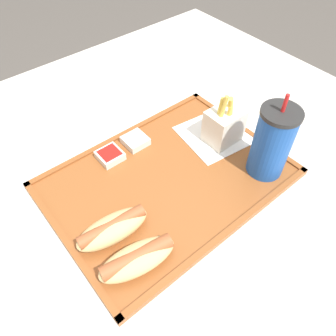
# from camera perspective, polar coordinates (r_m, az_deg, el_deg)

# --- Properties ---
(ground_plane) EXTENTS (8.00, 8.00, 0.00)m
(ground_plane) POSITION_cam_1_polar(r_m,az_deg,el_deg) (1.31, 0.85, -21.60)
(ground_plane) COLOR #4C4742
(dining_table) EXTENTS (1.16, 1.14, 0.71)m
(dining_table) POSITION_cam_1_polar(r_m,az_deg,el_deg) (0.98, 1.09, -14.66)
(dining_table) COLOR beige
(dining_table) RESTS_ON ground_plane
(food_tray) EXTENTS (0.47, 0.34, 0.01)m
(food_tray) POSITION_cam_1_polar(r_m,az_deg,el_deg) (0.67, 0.00, -1.95)
(food_tray) COLOR brown
(food_tray) RESTS_ON dining_table
(paper_napkin) EXTENTS (0.18, 0.16, 0.00)m
(paper_napkin) POSITION_cam_1_polar(r_m,az_deg,el_deg) (0.77, 8.79, 6.15)
(paper_napkin) COLOR white
(paper_napkin) RESTS_ON food_tray
(soda_cup) EXTENTS (0.08, 0.08, 0.19)m
(soda_cup) POSITION_cam_1_polar(r_m,az_deg,el_deg) (0.66, 17.68, 4.27)
(soda_cup) COLOR #194CA5
(soda_cup) RESTS_ON food_tray
(hot_dog_far) EXTENTS (0.14, 0.08, 0.04)m
(hot_dog_far) POSITION_cam_1_polar(r_m,az_deg,el_deg) (0.55, -5.40, -15.44)
(hot_dog_far) COLOR #DBB270
(hot_dog_far) RESTS_ON food_tray
(hot_dog_near) EXTENTS (0.14, 0.07, 0.04)m
(hot_dog_near) POSITION_cam_1_polar(r_m,az_deg,el_deg) (0.58, -9.66, -10.32)
(hot_dog_near) COLOR #DBB270
(hot_dog_near) RESTS_ON food_tray
(fries_carton) EXTENTS (0.08, 0.06, 0.13)m
(fries_carton) POSITION_cam_1_polar(r_m,az_deg,el_deg) (0.72, 9.72, 7.39)
(fries_carton) COLOR silver
(fries_carton) RESTS_ON food_tray
(sauce_cup_mayo) EXTENTS (0.05, 0.05, 0.02)m
(sauce_cup_mayo) POSITION_cam_1_polar(r_m,az_deg,el_deg) (0.73, -5.71, 4.79)
(sauce_cup_mayo) COLOR silver
(sauce_cup_mayo) RESTS_ON food_tray
(sauce_cup_ketchup) EXTENTS (0.05, 0.05, 0.02)m
(sauce_cup_ketchup) POSITION_cam_1_polar(r_m,az_deg,el_deg) (0.71, -10.07, 2.20)
(sauce_cup_ketchup) COLOR silver
(sauce_cup_ketchup) RESTS_ON food_tray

